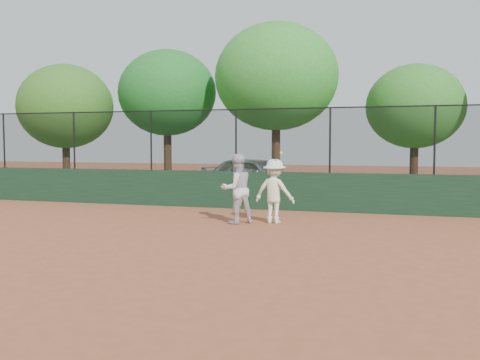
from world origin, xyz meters
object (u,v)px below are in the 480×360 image
(tree_2, at_px, (276,77))
(tree_3, at_px, (415,107))
(player_main, at_px, (274,191))
(tree_1, at_px, (167,93))
(player_second, at_px, (237,189))
(tree_0, at_px, (65,107))
(parked_car, at_px, (256,176))

(tree_2, bearing_deg, tree_3, 16.86)
(tree_3, bearing_deg, player_main, -110.51)
(player_main, xyz_separation_m, tree_2, (-1.86, 8.08, 3.99))
(tree_2, height_order, tree_3, tree_2)
(player_main, xyz_separation_m, tree_1, (-6.98, 8.49, 3.49))
(player_second, relative_size, tree_2, 0.26)
(player_main, bearing_deg, tree_0, 146.80)
(parked_car, distance_m, player_second, 7.28)
(player_main, distance_m, tree_0, 14.34)
(player_main, bearing_deg, parked_car, 109.29)
(player_second, height_order, tree_2, tree_2)
(tree_3, bearing_deg, parked_car, -153.65)
(tree_1, height_order, tree_2, tree_2)
(parked_car, xyz_separation_m, player_main, (2.37, -6.77, 0.06))
(player_main, relative_size, tree_0, 0.33)
(tree_0, bearing_deg, player_second, -36.65)
(parked_car, xyz_separation_m, tree_2, (0.51, 1.31, 4.04))
(tree_1, bearing_deg, tree_3, 6.78)
(player_main, distance_m, tree_1, 11.53)
(parked_car, relative_size, player_second, 2.54)
(parked_car, bearing_deg, tree_2, -4.96)
(tree_0, bearing_deg, tree_1, 9.58)
(player_main, height_order, tree_2, tree_2)
(tree_1, bearing_deg, tree_2, -4.56)
(tree_1, xyz_separation_m, tree_3, (10.63, 1.26, -0.73))
(parked_car, relative_size, tree_2, 0.66)
(player_second, relative_size, tree_1, 0.29)
(player_main, bearing_deg, tree_1, 129.40)
(player_second, xyz_separation_m, tree_3, (4.58, 10.11, 2.70))
(parked_car, height_order, player_second, player_second)
(player_second, bearing_deg, tree_0, -80.80)
(tree_1, distance_m, tree_2, 5.15)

